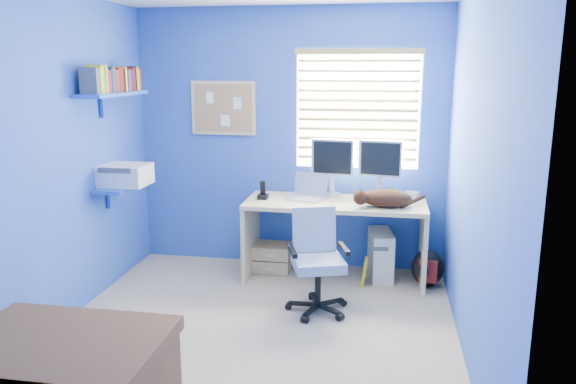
% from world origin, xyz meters
% --- Properties ---
extents(floor, '(3.00, 3.20, 0.00)m').
position_xyz_m(floor, '(0.00, 0.00, 0.00)').
color(floor, '#AFA28B').
rests_on(floor, ground).
extents(wall_back, '(3.00, 0.01, 2.50)m').
position_xyz_m(wall_back, '(0.00, 1.60, 1.25)').
color(wall_back, '#3668AF').
rests_on(wall_back, ground).
extents(wall_front, '(3.00, 0.01, 2.50)m').
position_xyz_m(wall_front, '(0.00, -1.60, 1.25)').
color(wall_front, '#3668AF').
rests_on(wall_front, ground).
extents(wall_left, '(0.01, 3.20, 2.50)m').
position_xyz_m(wall_left, '(-1.50, 0.00, 1.25)').
color(wall_left, '#3668AF').
rests_on(wall_left, ground).
extents(wall_right, '(0.01, 3.20, 2.50)m').
position_xyz_m(wall_right, '(1.50, 0.00, 1.25)').
color(wall_right, '#3668AF').
rests_on(wall_right, ground).
extents(desk, '(1.64, 0.65, 0.74)m').
position_xyz_m(desk, '(0.49, 1.26, 0.37)').
color(desk, tan).
rests_on(desk, floor).
extents(laptop, '(0.39, 0.35, 0.22)m').
position_xyz_m(laptop, '(0.20, 1.29, 0.85)').
color(laptop, silver).
rests_on(laptop, desk).
extents(monitor_left, '(0.41, 0.17, 0.54)m').
position_xyz_m(monitor_left, '(0.43, 1.49, 1.01)').
color(monitor_left, silver).
rests_on(monitor_left, desk).
extents(monitor_right, '(0.41, 0.17, 0.54)m').
position_xyz_m(monitor_right, '(0.88, 1.49, 1.01)').
color(monitor_right, silver).
rests_on(monitor_right, desk).
extents(phone, '(0.09, 0.11, 0.17)m').
position_xyz_m(phone, '(-0.19, 1.25, 0.82)').
color(phone, black).
rests_on(phone, desk).
extents(mug, '(0.10, 0.09, 0.10)m').
position_xyz_m(mug, '(0.99, 1.43, 0.79)').
color(mug, '#276436').
rests_on(mug, desk).
extents(cd_spindle, '(0.13, 0.13, 0.07)m').
position_xyz_m(cd_spindle, '(1.18, 1.47, 0.78)').
color(cd_spindle, silver).
rests_on(cd_spindle, desk).
extents(cat, '(0.50, 0.37, 0.16)m').
position_xyz_m(cat, '(0.94, 1.12, 0.82)').
color(cat, black).
rests_on(cat, desk).
extents(tower_pc, '(0.26, 0.46, 0.45)m').
position_xyz_m(tower_pc, '(0.91, 1.33, 0.23)').
color(tower_pc, beige).
rests_on(tower_pc, floor).
extents(drawer_boxes, '(0.35, 0.28, 0.27)m').
position_xyz_m(drawer_boxes, '(-0.12, 1.34, 0.14)').
color(drawer_boxes, tan).
rests_on(drawer_boxes, floor).
extents(yellow_book, '(0.03, 0.17, 0.24)m').
position_xyz_m(yellow_book, '(0.77, 1.13, 0.12)').
color(yellow_book, yellow).
rests_on(yellow_book, floor).
extents(backpack, '(0.34, 0.30, 0.34)m').
position_xyz_m(backpack, '(1.34, 1.20, 0.17)').
color(backpack, black).
rests_on(backpack, floor).
extents(bed_corner, '(1.07, 0.76, 0.51)m').
position_xyz_m(bed_corner, '(-0.78, -1.21, 0.26)').
color(bed_corner, '#48331F').
rests_on(bed_corner, floor).
extents(office_chair, '(0.60, 0.60, 0.83)m').
position_xyz_m(office_chair, '(0.41, 0.53, 0.31)').
color(office_chair, black).
rests_on(office_chair, floor).
extents(window_blinds, '(1.15, 0.05, 1.10)m').
position_xyz_m(window_blinds, '(0.65, 1.57, 1.55)').
color(window_blinds, white).
rests_on(window_blinds, ground).
extents(corkboard, '(0.64, 0.02, 0.52)m').
position_xyz_m(corkboard, '(-0.65, 1.58, 1.55)').
color(corkboard, tan).
rests_on(corkboard, ground).
extents(wall_shelves, '(0.42, 0.90, 1.05)m').
position_xyz_m(wall_shelves, '(-1.35, 0.75, 1.43)').
color(wall_shelves, blue).
rests_on(wall_shelves, ground).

